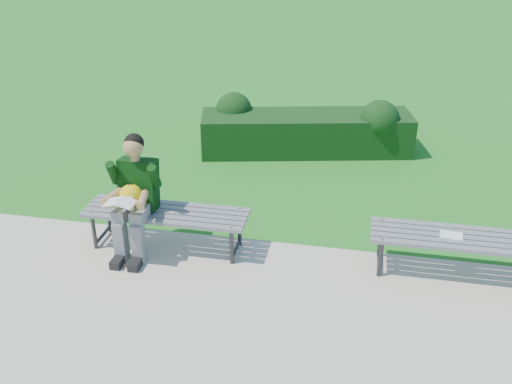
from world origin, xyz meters
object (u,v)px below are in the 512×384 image
seated_boy (134,193)px  bench_right (461,241)px  paper_sheet (451,235)px  hedge (307,129)px  bench_left (166,216)px

seated_boy → bench_right: bearing=2.8°
seated_boy → paper_sheet: seated_boy is taller
bench_right → seated_boy: 3.42m
hedge → seated_boy: size_ratio=2.51×
bench_right → seated_boy: size_ratio=1.37×
bench_right → hedge: bearing=121.9°
bench_left → seated_boy: bearing=-162.3°
hedge → bench_left: 3.36m
hedge → seated_boy: bearing=-114.6°
bench_right → paper_sheet: bearing=180.0°
bench_right → paper_sheet: (-0.10, 0.00, 0.06)m
hedge → paper_sheet: size_ratio=13.98×
hedge → seated_boy: seated_boy is taller
paper_sheet → seated_boy: bearing=-177.2°
hedge → bench_left: hedge is taller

